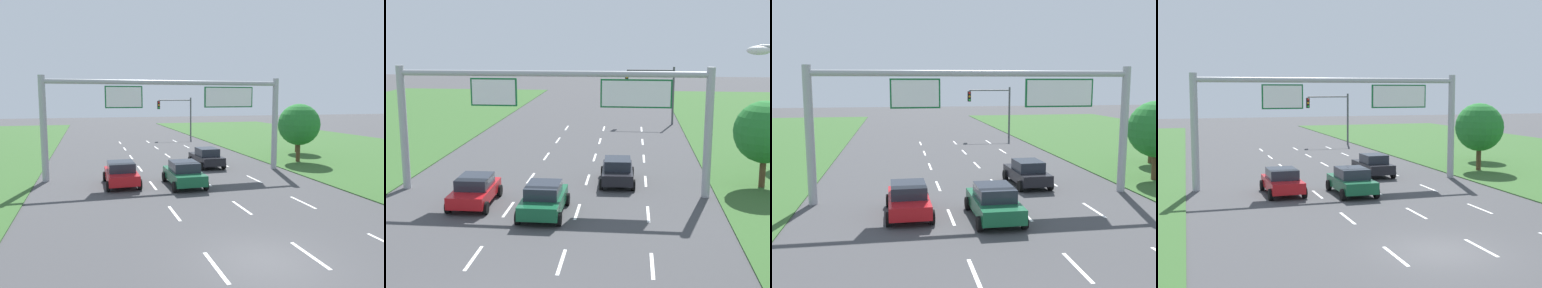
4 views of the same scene
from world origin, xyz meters
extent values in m
plane|color=#424244|center=(0.00, 0.00, 0.00)|extent=(200.00, 200.00, 0.00)
cube|color=white|center=(-1.75, 0.00, 0.00)|extent=(0.14, 2.40, 0.01)
cube|color=white|center=(-1.75, 6.00, 0.00)|extent=(0.14, 2.40, 0.01)
cube|color=white|center=(-1.75, 12.00, 0.00)|extent=(0.14, 2.40, 0.01)
cube|color=white|center=(-1.75, 18.00, 0.00)|extent=(0.14, 2.40, 0.01)
cube|color=white|center=(-1.75, 24.00, 0.00)|extent=(0.14, 2.40, 0.01)
cube|color=white|center=(-1.75, 30.00, 0.00)|extent=(0.14, 2.40, 0.01)
cube|color=white|center=(-1.75, 36.00, 0.00)|extent=(0.14, 2.40, 0.01)
cube|color=white|center=(1.75, 0.00, 0.00)|extent=(0.14, 2.40, 0.01)
cube|color=white|center=(1.75, 6.00, 0.00)|extent=(0.14, 2.40, 0.01)
cube|color=white|center=(1.75, 12.00, 0.00)|extent=(0.14, 2.40, 0.01)
cube|color=white|center=(1.75, 18.00, 0.00)|extent=(0.14, 2.40, 0.01)
cube|color=white|center=(1.75, 24.00, 0.00)|extent=(0.14, 2.40, 0.01)
cube|color=white|center=(1.75, 30.00, 0.00)|extent=(0.14, 2.40, 0.01)
cube|color=white|center=(1.75, 36.00, 0.00)|extent=(0.14, 2.40, 0.01)
cube|color=white|center=(5.25, 6.00, 0.00)|extent=(0.14, 2.40, 0.01)
cube|color=white|center=(5.25, 12.00, 0.00)|extent=(0.14, 2.40, 0.01)
cube|color=white|center=(5.25, 18.00, 0.00)|extent=(0.14, 2.40, 0.01)
cube|color=white|center=(5.25, 24.00, 0.00)|extent=(0.14, 2.40, 0.01)
cube|color=white|center=(5.25, 30.00, 0.00)|extent=(0.14, 2.40, 0.01)
cube|color=white|center=(5.25, 36.00, 0.00)|extent=(0.14, 2.40, 0.01)
cube|color=red|center=(-3.66, 12.65, 0.62)|extent=(1.92, 4.11, 0.60)
cube|color=#232833|center=(-3.66, 12.74, 1.20)|extent=(1.64, 2.13, 0.56)
cylinder|color=black|center=(-4.63, 14.13, 0.32)|extent=(0.23, 0.64, 0.64)
cylinder|color=black|center=(-2.74, 14.16, 0.32)|extent=(0.23, 0.64, 0.64)
cylinder|color=black|center=(-4.58, 11.15, 0.32)|extent=(0.23, 0.64, 0.64)
cylinder|color=black|center=(-2.69, 11.18, 0.32)|extent=(0.23, 0.64, 0.64)
cube|color=black|center=(3.56, 17.45, 0.63)|extent=(1.89, 4.12, 0.62)
cube|color=#232833|center=(3.57, 17.25, 1.24)|extent=(1.57, 1.93, 0.59)
cylinder|color=black|center=(2.62, 18.90, 0.32)|extent=(0.24, 0.65, 0.64)
cylinder|color=black|center=(4.42, 18.96, 0.32)|extent=(0.24, 0.65, 0.64)
cylinder|color=black|center=(2.71, 15.94, 0.32)|extent=(0.24, 0.65, 0.64)
cylinder|color=black|center=(4.51, 16.00, 0.32)|extent=(0.24, 0.65, 0.64)
cube|color=#145633|center=(0.15, 11.47, 0.64)|extent=(1.91, 4.18, 0.64)
cube|color=#232833|center=(0.15, 11.43, 1.26)|extent=(1.61, 2.09, 0.59)
cylinder|color=black|center=(-0.81, 13.02, 0.32)|extent=(0.22, 0.64, 0.64)
cylinder|color=black|center=(1.12, 13.01, 0.32)|extent=(0.22, 0.64, 0.64)
cylinder|color=black|center=(-0.82, 9.94, 0.32)|extent=(0.22, 0.64, 0.64)
cylinder|color=black|center=(1.11, 9.93, 0.32)|extent=(0.22, 0.64, 0.64)
cylinder|color=#9EA0A5|center=(-8.40, 15.17, 3.50)|extent=(0.44, 0.44, 7.00)
cylinder|color=#9EA0A5|center=(8.40, 15.17, 3.50)|extent=(0.44, 0.44, 7.00)
cylinder|color=#9EA0A5|center=(0.00, 15.17, 6.60)|extent=(16.80, 0.32, 0.32)
cube|color=#0C5B28|center=(-3.15, 15.17, 5.58)|extent=(2.55, 0.12, 1.52)
cube|color=white|center=(-3.15, 15.10, 5.58)|extent=(2.39, 0.01, 1.36)
cube|color=#0C5B28|center=(4.55, 15.17, 5.58)|extent=(3.78, 0.12, 1.52)
cube|color=white|center=(4.55, 15.10, 5.58)|extent=(3.62, 0.01, 1.36)
cylinder|color=#47494F|center=(8.26, 39.04, 2.80)|extent=(0.20, 0.20, 5.60)
cylinder|color=#47494F|center=(6.01, 39.04, 5.25)|extent=(4.50, 0.14, 0.14)
cube|color=black|center=(3.76, 39.04, 4.60)|extent=(0.32, 0.36, 1.10)
sphere|color=red|center=(3.76, 38.83, 4.97)|extent=(0.22, 0.22, 0.22)
sphere|color=orange|center=(3.76, 38.83, 4.60)|extent=(0.22, 0.22, 0.22)
sphere|color=green|center=(3.76, 38.83, 4.23)|extent=(0.22, 0.22, 0.22)
cylinder|color=#513823|center=(11.85, 17.31, 0.97)|extent=(0.35, 0.35, 1.94)
sphere|color=#23722B|center=(11.85, 17.31, 3.27)|extent=(3.54, 3.54, 3.54)
cylinder|color=#513823|center=(14.82, 22.42, 0.96)|extent=(0.30, 0.30, 1.93)
sphere|color=#236B30|center=(14.82, 22.42, 3.03)|extent=(2.95, 2.95, 2.95)
camera|label=1|loc=(-5.66, -11.00, 5.49)|focal=35.00mm
camera|label=2|loc=(4.37, -13.21, 8.67)|focal=50.00mm
camera|label=3|loc=(-4.16, -6.83, 6.18)|focal=40.00mm
camera|label=4|loc=(-8.86, -17.51, 5.99)|focal=50.00mm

